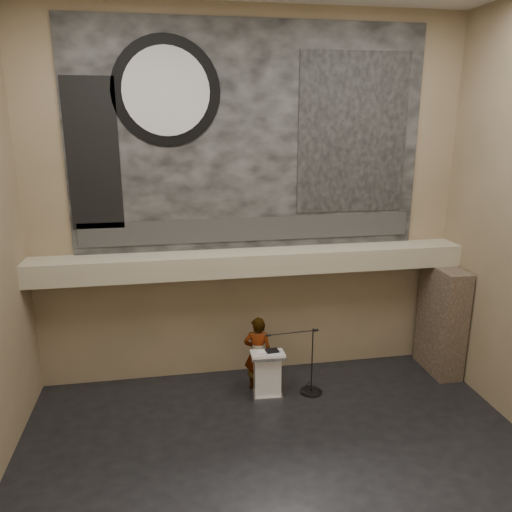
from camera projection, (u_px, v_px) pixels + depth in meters
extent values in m
plane|color=black|center=(287.00, 476.00, 8.90)|extent=(10.00, 10.00, 0.00)
cube|color=#7A6C4D|center=(250.00, 203.00, 11.55)|extent=(10.00, 0.02, 8.50)
cube|color=#7A6C4D|center=(413.00, 369.00, 3.96)|extent=(10.00, 0.02, 8.50)
cube|color=tan|center=(253.00, 262.00, 11.52)|extent=(10.00, 0.80, 0.50)
cylinder|color=#B2893D|center=(184.00, 278.00, 11.28)|extent=(0.04, 0.04, 0.06)
cylinder|color=#B2893D|center=(332.00, 270.00, 11.87)|extent=(0.04, 0.04, 0.06)
cube|color=black|center=(250.00, 139.00, 11.13)|extent=(8.00, 0.05, 5.00)
cube|color=#2A2A2A|center=(251.00, 229.00, 11.65)|extent=(7.76, 0.02, 0.55)
cylinder|color=black|center=(166.00, 91.00, 10.52)|extent=(2.30, 0.02, 2.30)
cylinder|color=silver|center=(166.00, 91.00, 10.50)|extent=(1.84, 0.02, 1.84)
cube|color=black|center=(353.00, 134.00, 11.47)|extent=(2.60, 0.02, 3.60)
cube|color=black|center=(93.00, 155.00, 10.61)|extent=(1.10, 0.02, 3.20)
cube|color=#403327|center=(442.00, 320.00, 12.30)|extent=(0.60, 1.40, 2.70)
cube|color=silver|center=(267.00, 394.00, 11.45)|extent=(0.70, 0.55, 0.08)
cube|color=white|center=(267.00, 374.00, 11.31)|extent=(0.61, 0.44, 0.96)
cube|color=white|center=(267.00, 354.00, 11.15)|extent=(0.78, 0.58, 0.13)
cube|color=black|center=(272.00, 351.00, 11.18)|extent=(0.31, 0.26, 0.04)
cube|color=white|center=(262.00, 353.00, 11.10)|extent=(0.32, 0.36, 0.00)
imported|color=silver|center=(258.00, 353.00, 11.55)|extent=(0.73, 0.56, 1.79)
cylinder|color=black|center=(311.00, 391.00, 11.61)|extent=(0.52, 0.52, 0.02)
cylinder|color=black|center=(312.00, 361.00, 11.40)|extent=(0.03, 0.03, 1.60)
cylinder|color=black|center=(291.00, 333.00, 11.07)|extent=(1.17, 0.11, 0.02)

